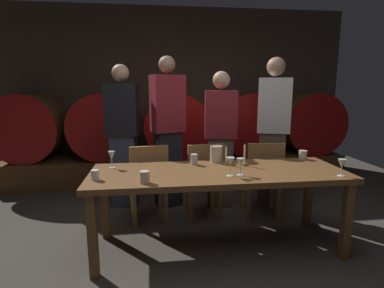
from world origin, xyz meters
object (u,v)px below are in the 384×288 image
Objects in this scene: dining_table at (218,179)px; guest_center_right at (220,139)px; wine_glass_center_right at (240,163)px; guest_far_left at (123,136)px; wine_barrel_center at (176,125)px; wine_barrel_far_left at (30,127)px; cup_center_left at (145,177)px; cup_far_left at (95,175)px; cup_center_right at (194,159)px; chair_center at (204,177)px; chair_right at (263,175)px; candle_right at (244,159)px; wine_barrel_far_right at (307,123)px; wine_barrel_left at (105,126)px; guest_center_left at (168,131)px; chair_left at (148,180)px; candle_left at (226,160)px; wine_glass_far_left at (112,156)px; wine_barrel_right at (245,124)px; pitcher at (216,154)px; wine_glass_far_right at (342,164)px; guest_far_right at (273,131)px; cup_far_right at (303,155)px; wine_glass_center_left at (230,162)px.

guest_center_right reaches higher than dining_table.
wine_glass_center_right reaches higher than dining_table.
wine_barrel_center is at bearing -115.64° from guest_far_left.
wine_barrel_far_left is at bearing 180.00° from wine_barrel_center.
wine_glass_center_right is 1.55× the size of cup_center_left.
cup_far_left is 0.81× the size of cup_center_right.
chair_center and chair_right have the same top height.
wine_barrel_center is 4.52× the size of candle_right.
guest_center_right is (-1.74, -1.21, -0.03)m from wine_barrel_far_right.
wine_barrel_left is 0.54× the size of guest_center_left.
wine_barrel_left reaches higher than chair_left.
candle_left reaches higher than chair_center.
candle_left is at bearing 146.00° from guest_far_left.
guest_far_left is at bearing -159.98° from wine_barrel_far_right.
chair_right is 5.58× the size of wine_glass_far_left.
guest_far_left reaches higher than wine_barrel_left.
wine_barrel_right is 1.12× the size of chair_left.
guest_far_left reaches higher than wine_barrel_center.
pitcher is at bearing 81.93° from dining_table.
chair_center is 0.67m from candle_right.
guest_center_left is 1.97m from wine_glass_far_right.
chair_right is 0.61m from guest_far_right.
pitcher is at bearing 33.82° from chair_right.
guest_center_right reaches higher than candle_left.
wine_barrel_left is at bearing 180.00° from wine_barrel_right.
wine_glass_far_left is at bearing 178.77° from candle_left.
wine_barrel_left is at bearing 140.00° from cup_far_right.
guest_far_left is 1.72m from wine_glass_center_right.
guest_center_left is 1.42m from cup_far_left.
chair_center is 5.46× the size of pitcher.
wine_glass_center_left is (-0.22, -0.32, 0.06)m from candle_right.
pitcher is at bearing 148.22° from guest_far_left.
wine_glass_far_right reaches higher than cup_center_left.
guest_far_left reaches higher than wine_barrel_far_left.
cup_center_left is at bearing 63.40° from guest_center_right.
chair_center is 6.01× the size of wine_glass_far_right.
wine_glass_far_right is at bearing -88.47° from wine_barrel_right.
wine_glass_center_left is at bearing -44.39° from wine_barrel_far_left.
wine_barrel_right is at bearing 0.00° from wine_barrel_center.
wine_glass_center_right is at bearing -46.06° from dining_table.
wine_barrel_far_right is at bearing 51.39° from wine_glass_center_left.
wine_glass_far_left is at bearing -54.43° from wine_barrel_far_left.
wine_glass_far_right is at bearing -111.45° from wine_barrel_far_right.
pitcher is (-1.93, -1.90, -0.06)m from wine_barrel_far_right.
cup_center_right is (-0.47, 0.10, -0.01)m from candle_right.
guest_center_left is at bearing 134.55° from wine_glass_far_right.
cup_center_left is at bearing 51.25° from chair_center.
chair_right is 9.68× the size of cup_far_right.
chair_left is at bearing 168.84° from cup_far_right.
chair_center is at bearing 92.13° from dining_table.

